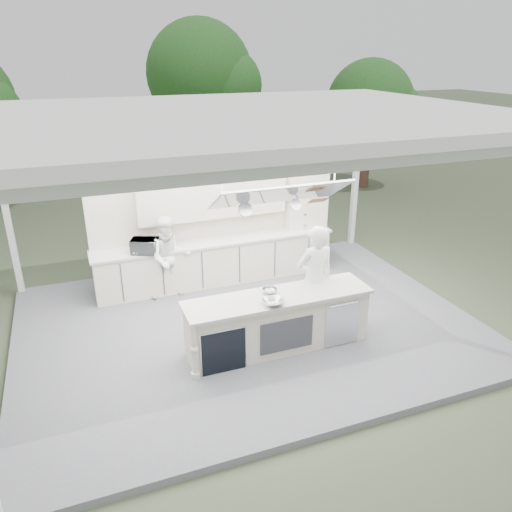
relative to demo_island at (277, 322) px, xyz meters
name	(u,v)px	position (x,y,z in m)	size (l,w,h in m)	color
ground	(248,329)	(-0.18, 0.91, -0.60)	(90.00, 90.00, 0.00)	#3C4932
stage_deck	(248,326)	(-0.18, 0.91, -0.54)	(8.00, 6.00, 0.12)	slate
tent	(247,121)	(-0.18, 0.90, 3.11)	(8.20, 6.20, 3.86)	white
demo_island	(277,322)	(0.00, 0.00, 0.00)	(3.10, 0.79, 0.95)	white
back_counter	(217,261)	(-0.18, 2.81, 0.00)	(5.08, 0.72, 0.95)	white
back_wall_unit	(232,211)	(0.27, 3.03, 0.98)	(5.05, 0.48, 2.25)	white
tree_cluster	(139,97)	(-0.34, 10.68, 2.69)	(19.55, 9.40, 5.85)	#4B3325
head_chef	(315,279)	(0.84, 0.34, 0.49)	(0.70, 0.46, 1.93)	white
sous_chef	(170,258)	(-1.23, 2.46, 0.36)	(0.82, 0.64, 1.68)	white
toaster_oven	(145,246)	(-1.67, 2.61, 0.62)	(0.51, 0.35, 0.28)	#B0B2B7
bowl_large	(273,302)	(-0.17, -0.24, 0.52)	(0.34, 0.34, 0.08)	#B0B2B7
bowl_small	(270,291)	(-0.07, 0.16, 0.51)	(0.24, 0.24, 0.07)	#ADB0B3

